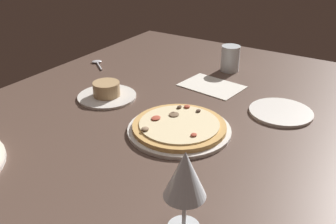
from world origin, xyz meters
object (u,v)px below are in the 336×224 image
object	(u,v)px
wine_glass_far	(185,177)
paper_menu	(212,86)
side_plate	(281,112)
ramekin_on_saucer	(108,92)
spoon	(97,63)
water_glass	(230,60)
pizza_main	(179,127)

from	to	relation	value
wine_glass_far	paper_menu	size ratio (longest dim) A/B	0.84
side_plate	paper_menu	world-z (taller)	side_plate
ramekin_on_saucer	spoon	xyz separation A→B (cm)	(22.03, 24.12, -1.35)
water_glass	spoon	size ratio (longest dim) A/B	0.94
wine_glass_far	paper_menu	bearing A→B (deg)	22.06
pizza_main	water_glass	bearing A→B (deg)	8.66
pizza_main	paper_menu	distance (cm)	33.19
wine_glass_far	water_glass	xyz separation A→B (cm)	(80.53, 26.81, -7.58)
water_glass	side_plate	distance (cm)	37.29
side_plate	paper_menu	size ratio (longest dim) A/B	0.92
wine_glass_far	water_glass	size ratio (longest dim) A/B	1.76
spoon	pizza_main	bearing A→B (deg)	-117.65
water_glass	spoon	distance (cm)	51.94
water_glass	paper_menu	bearing A→B (deg)	-175.91
paper_menu	water_glass	bearing A→B (deg)	11.28
ramekin_on_saucer	wine_glass_far	world-z (taller)	wine_glass_far
ramekin_on_saucer	wine_glass_far	size ratio (longest dim) A/B	1.12
ramekin_on_saucer	spoon	bearing A→B (deg)	47.59
wine_glass_far	ramekin_on_saucer	bearing A→B (deg)	53.28
wine_glass_far	spoon	bearing A→B (deg)	51.32
side_plate	spoon	distance (cm)	74.90
wine_glass_far	paper_menu	world-z (taller)	wine_glass_far
pizza_main	wine_glass_far	world-z (taller)	wine_glass_far
ramekin_on_saucer	side_plate	size ratio (longest dim) A/B	1.01
water_glass	pizza_main	bearing A→B (deg)	-171.34
wine_glass_far	spoon	xyz separation A→B (cm)	(59.29, 74.07, -11.31)
ramekin_on_saucer	side_plate	distance (cm)	53.96
paper_menu	spoon	size ratio (longest dim) A/B	1.97
water_glass	side_plate	size ratio (longest dim) A/B	0.52
water_glass	side_plate	xyz separation A→B (cm)	(-24.84, -27.56, -3.74)
pizza_main	ramekin_on_saucer	xyz separation A→B (cm)	(6.72, 30.76, 0.60)
wine_glass_far	paper_menu	distance (cm)	69.07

